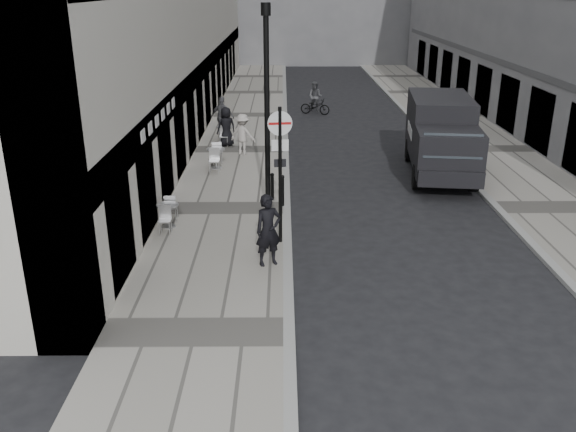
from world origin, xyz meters
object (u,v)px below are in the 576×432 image
Objects in this scene: sign_post at (280,158)px; lamppost at (267,103)px; cyclist at (315,102)px; panel_van at (441,133)px; walking_man at (268,230)px.

lamppost reaches higher than sign_post.
cyclist is (2.33, 16.51, -2.97)m from lamppost.
walking_man is at bearing -120.26° from panel_van.
panel_van is at bearing 30.13° from walking_man.
panel_van is (6.22, 7.11, -0.97)m from sign_post.
sign_post is 9.50m from panel_van.
walking_man is at bearing -107.89° from sign_post.
lamppost is (-0.40, 2.29, 1.09)m from sign_post.
cyclist is (2.24, 20.29, -0.36)m from walking_man.
sign_post is 2.57m from lamppost.
panel_van is (6.53, 8.59, 0.56)m from walking_man.
cyclist is at bearing 81.95° from lamppost.
panel_van is at bearing 36.02° from lamppost.
sign_post is (0.30, 1.49, 1.52)m from walking_man.
cyclist is (1.93, 18.80, -1.88)m from sign_post.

